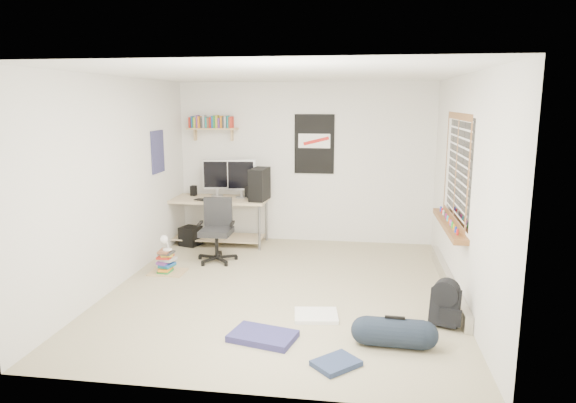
# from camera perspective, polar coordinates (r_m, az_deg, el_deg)

# --- Properties ---
(floor) EXTENTS (4.00, 4.50, 0.01)m
(floor) POSITION_cam_1_polar(r_m,az_deg,el_deg) (6.21, -0.57, -9.76)
(floor) COLOR gray
(floor) RESTS_ON ground
(ceiling) EXTENTS (4.00, 4.50, 0.01)m
(ceiling) POSITION_cam_1_polar(r_m,az_deg,el_deg) (5.81, -0.61, 14.03)
(ceiling) COLOR white
(ceiling) RESTS_ON ground
(back_wall) EXTENTS (4.00, 0.01, 2.50)m
(back_wall) POSITION_cam_1_polar(r_m,az_deg,el_deg) (8.10, 1.87, 4.30)
(back_wall) COLOR silver
(back_wall) RESTS_ON ground
(left_wall) EXTENTS (0.01, 4.50, 2.50)m
(left_wall) POSITION_cam_1_polar(r_m,az_deg,el_deg) (6.50, -18.35, 2.06)
(left_wall) COLOR silver
(left_wall) RESTS_ON ground
(right_wall) EXTENTS (0.01, 4.50, 2.50)m
(right_wall) POSITION_cam_1_polar(r_m,az_deg,el_deg) (5.92, 18.96, 1.18)
(right_wall) COLOR silver
(right_wall) RESTS_ON ground
(desk) EXTENTS (1.64, 0.84, 0.72)m
(desk) POSITION_cam_1_polar(r_m,az_deg,el_deg) (8.11, -7.88, -2.13)
(desk) COLOR #CCBC8E
(desk) RESTS_ON floor
(monitor_left) EXTENTS (0.43, 0.18, 0.46)m
(monitor_left) POSITION_cam_1_polar(r_m,az_deg,el_deg) (8.16, -7.90, 2.15)
(monitor_left) COLOR #A6A7AB
(monitor_left) RESTS_ON desk
(monitor_right) EXTENTS (0.45, 0.17, 0.48)m
(monitor_right) POSITION_cam_1_polar(r_m,az_deg,el_deg) (8.00, -5.18, 2.09)
(monitor_right) COLOR #9C9BA0
(monitor_right) RESTS_ON desk
(pc_tower) EXTENTS (0.27, 0.48, 0.49)m
(pc_tower) POSITION_cam_1_polar(r_m,az_deg,el_deg) (7.80, -3.18, 1.92)
(pc_tower) COLOR black
(pc_tower) RESTS_ON desk
(keyboard) EXTENTS (0.38, 0.24, 0.02)m
(keyboard) POSITION_cam_1_polar(r_m,az_deg,el_deg) (7.86, -9.11, 0.14)
(keyboard) COLOR black
(keyboard) RESTS_ON desk
(speaker_left) EXTENTS (0.10, 0.10, 0.17)m
(speaker_left) POSITION_cam_1_polar(r_m,az_deg,el_deg) (8.30, -10.45, 1.18)
(speaker_left) COLOR black
(speaker_left) RESTS_ON desk
(speaker_right) EXTENTS (0.11, 0.11, 0.19)m
(speaker_right) POSITION_cam_1_polar(r_m,az_deg,el_deg) (8.01, -4.41, 1.07)
(speaker_right) COLOR black
(speaker_right) RESTS_ON desk
(office_chair) EXTENTS (0.64, 0.64, 0.88)m
(office_chair) POSITION_cam_1_polar(r_m,az_deg,el_deg) (7.18, -7.98, -2.84)
(office_chair) COLOR black
(office_chair) RESTS_ON floor
(wall_shelf) EXTENTS (0.80, 0.22, 0.24)m
(wall_shelf) POSITION_cam_1_polar(r_m,az_deg,el_deg) (8.23, -8.38, 8.00)
(wall_shelf) COLOR tan
(wall_shelf) RESTS_ON back_wall
(poster_back_wall) EXTENTS (0.62, 0.03, 0.92)m
(poster_back_wall) POSITION_cam_1_polar(r_m,az_deg,el_deg) (8.03, 2.94, 6.38)
(poster_back_wall) COLOR black
(poster_back_wall) RESTS_ON back_wall
(poster_left_wall) EXTENTS (0.02, 0.42, 0.60)m
(poster_left_wall) POSITION_cam_1_polar(r_m,az_deg,el_deg) (7.54, -14.28, 5.37)
(poster_left_wall) COLOR navy
(poster_left_wall) RESTS_ON left_wall
(window) EXTENTS (0.10, 1.50, 1.26)m
(window) POSITION_cam_1_polar(r_m,az_deg,el_deg) (6.17, 18.08, 3.50)
(window) COLOR brown
(window) RESTS_ON right_wall
(baseboard_heater) EXTENTS (0.08, 2.50, 0.18)m
(baseboard_heater) POSITION_cam_1_polar(r_m,az_deg,el_deg) (6.48, 17.40, -8.49)
(baseboard_heater) COLOR #B7B2A8
(baseboard_heater) RESTS_ON floor
(backpack) EXTENTS (0.33, 0.30, 0.36)m
(backpack) POSITION_cam_1_polar(r_m,az_deg,el_deg) (5.42, 17.05, -11.13)
(backpack) COLOR black
(backpack) RESTS_ON floor
(duffel_bag) EXTENTS (0.28, 0.28, 0.53)m
(duffel_bag) POSITION_cam_1_polar(r_m,az_deg,el_deg) (4.91, 11.72, -14.02)
(duffel_bag) COLOR black
(duffel_bag) RESTS_ON floor
(tshirt) EXTENTS (0.49, 0.43, 0.04)m
(tshirt) POSITION_cam_1_polar(r_m,az_deg,el_deg) (5.46, 3.14, -12.53)
(tshirt) COLOR silver
(tshirt) RESTS_ON floor
(jeans_a) EXTENTS (0.67, 0.51, 0.07)m
(jeans_a) POSITION_cam_1_polar(r_m,az_deg,el_deg) (5.00, -2.81, -14.74)
(jeans_a) COLOR navy
(jeans_a) RESTS_ON floor
(jeans_b) EXTENTS (0.46, 0.46, 0.05)m
(jeans_b) POSITION_cam_1_polar(r_m,az_deg,el_deg) (4.57, 5.37, -17.47)
(jeans_b) COLOR navy
(jeans_b) RESTS_ON floor
(book_stack) EXTENTS (0.46, 0.41, 0.27)m
(book_stack) POSITION_cam_1_polar(r_m,az_deg,el_deg) (6.92, -13.28, -6.52)
(book_stack) COLOR brown
(book_stack) RESTS_ON floor
(desk_lamp) EXTENTS (0.15, 0.21, 0.19)m
(desk_lamp) POSITION_cam_1_polar(r_m,az_deg,el_deg) (6.83, -13.27, -4.74)
(desk_lamp) COLOR white
(desk_lamp) RESTS_ON book_stack
(subwoofer) EXTENTS (0.34, 0.34, 0.31)m
(subwoofer) POSITION_cam_1_polar(r_m,az_deg,el_deg) (8.13, -10.77, -3.83)
(subwoofer) COLOR black
(subwoofer) RESTS_ON floor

